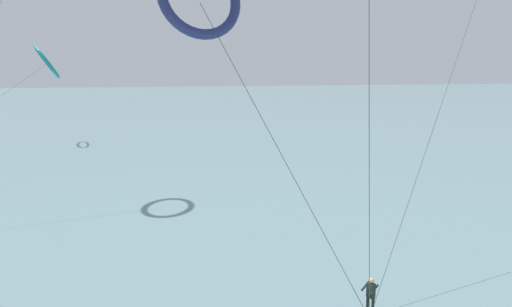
{
  "coord_description": "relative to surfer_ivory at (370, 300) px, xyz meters",
  "views": [
    {
      "loc": [
        -4.0,
        0.41,
        10.14
      ],
      "look_at": [
        0.0,
        22.81,
        5.55
      ],
      "focal_mm": 31.19,
      "sensor_mm": 36.0,
      "label": 1
    }
  ],
  "objects": [
    {
      "name": "sea_water",
      "position": [
        -3.41,
        92.12,
        -0.78
      ],
      "size": [
        400.0,
        200.0,
        0.08
      ],
      "primitive_type": "cube",
      "color": "slate",
      "rests_on": "ground"
    },
    {
      "name": "surfer_ivory",
      "position": [
        0.0,
        0.0,
        0.0
      ],
      "size": [
        1.4,
        0.69,
        1.7
      ],
      "rotation": [
        0.0,
        0.0,
        1.98
      ],
      "color": "silver",
      "rests_on": "ground"
    },
    {
      "name": "kite_teal",
      "position": [
        -23.48,
        46.06,
        9.52
      ],
      "size": [
        4.15,
        53.5,
        12.45
      ],
      "rotation": [
        0.0,
        0.0,
        1.88
      ],
      "color": "teal",
      "rests_on": "ground"
    }
  ]
}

